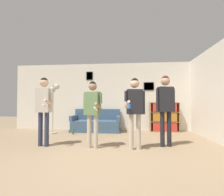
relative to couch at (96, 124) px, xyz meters
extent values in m
plane|color=#937A5B|center=(0.65, -3.61, -0.28)|extent=(20.00, 20.00, 0.00)
cube|color=silver|center=(0.65, 0.42, 1.07)|extent=(8.36, 0.06, 2.70)
cube|color=black|center=(-0.36, 0.38, 1.92)|extent=(0.26, 0.02, 0.34)
cube|color=gray|center=(-0.36, 0.37, 1.92)|extent=(0.22, 0.01, 0.29)
cube|color=black|center=(2.04, 0.38, 1.47)|extent=(0.40, 0.02, 0.32)
cube|color=beige|center=(2.04, 0.37, 1.47)|extent=(0.35, 0.01, 0.27)
cube|color=silver|center=(3.66, -1.61, 1.07)|extent=(0.06, 6.40, 2.70)
cube|color=#3D5670|center=(0.00, -0.05, -0.23)|extent=(1.86, 0.80, 0.10)
cube|color=#3D5670|center=(0.00, -0.05, -0.02)|extent=(1.80, 0.74, 0.32)
cube|color=#3D5670|center=(0.00, 0.28, 0.35)|extent=(1.80, 0.14, 0.42)
cube|color=#3D5670|center=(-0.87, -0.05, 0.23)|extent=(0.12, 0.74, 0.18)
cube|color=#3D5670|center=(0.87, -0.05, 0.23)|extent=(0.12, 0.74, 0.18)
cube|color=olive|center=(2.07, 0.20, 0.27)|extent=(0.02, 0.30, 1.11)
cube|color=olive|center=(3.13, 0.20, 0.27)|extent=(0.02, 0.30, 1.11)
cube|color=olive|center=(2.60, 0.34, 0.27)|extent=(1.08, 0.01, 1.11)
cube|color=olive|center=(2.60, 0.20, -0.27)|extent=(1.03, 0.30, 0.02)
cube|color=olive|center=(2.60, 0.20, 0.81)|extent=(1.03, 0.30, 0.02)
cube|color=olive|center=(2.60, 0.20, 0.09)|extent=(1.03, 0.30, 0.02)
cube|color=olive|center=(2.60, 0.20, 0.46)|extent=(1.03, 0.30, 0.02)
cube|color=red|center=(2.60, 0.19, -0.10)|extent=(0.88, 0.26, 0.32)
cube|color=#B77023|center=(2.60, 0.19, 0.27)|extent=(0.88, 0.26, 0.32)
cube|color=red|center=(2.60, 0.19, 0.64)|extent=(0.88, 0.26, 0.32)
cylinder|color=#ADA89E|center=(-1.45, -0.64, -0.27)|extent=(0.28, 0.28, 0.03)
cylinder|color=#ADA89E|center=(-1.45, -0.64, 0.60)|extent=(0.03, 0.03, 1.71)
cylinder|color=#ADA89E|center=(-1.38, -0.64, 1.43)|extent=(0.02, 0.16, 0.02)
sphere|color=silver|center=(-1.31, -0.64, 1.40)|extent=(0.20, 0.20, 0.20)
cylinder|color=#ADA89E|center=(-1.48, -0.58, 1.33)|extent=(0.15, 0.09, 0.02)
sphere|color=silver|center=(-1.52, -0.52, 1.30)|extent=(0.20, 0.20, 0.20)
cylinder|color=#ADA89E|center=(-1.48, -0.70, 1.23)|extent=(0.15, 0.09, 0.02)
sphere|color=silver|center=(-1.52, -0.76, 1.20)|extent=(0.20, 0.20, 0.20)
cylinder|color=#2D334C|center=(-0.97, -2.40, 0.14)|extent=(0.11, 0.11, 0.85)
cylinder|color=#2D334C|center=(-0.79, -2.42, 0.14)|extent=(0.11, 0.11, 0.85)
cube|color=#BCB2A3|center=(-0.88, -2.41, 0.87)|extent=(0.38, 0.24, 0.60)
sphere|color=#D1A889|center=(-0.88, -2.41, 1.32)|extent=(0.22, 0.22, 0.22)
sphere|color=black|center=(-0.88, -2.41, 1.36)|extent=(0.19, 0.19, 0.19)
cylinder|color=#BCB2A3|center=(-0.66, -2.44, 1.01)|extent=(0.07, 0.07, 0.26)
cylinder|color=#D1A889|center=(-0.68, -2.58, 0.81)|extent=(0.10, 0.32, 0.19)
cylinder|color=white|center=(-0.70, -2.72, 0.75)|extent=(0.05, 0.14, 0.09)
cylinder|color=#BCB2A3|center=(-1.09, -2.39, 0.85)|extent=(0.07, 0.07, 0.57)
cylinder|color=#B7AD99|center=(0.31, -2.43, 0.12)|extent=(0.11, 0.11, 0.80)
cylinder|color=#B7AD99|center=(0.48, -2.48, 0.12)|extent=(0.11, 0.11, 0.80)
cube|color=#5B7A4C|center=(0.40, -2.46, 0.80)|extent=(0.40, 0.29, 0.56)
sphere|color=#997051|center=(0.40, -2.46, 1.21)|extent=(0.21, 0.21, 0.21)
sphere|color=black|center=(0.40, -2.46, 1.25)|extent=(0.17, 0.17, 0.17)
cylinder|color=#5B7A4C|center=(0.60, -2.51, 0.92)|extent=(0.07, 0.07, 0.24)
cylinder|color=#997051|center=(0.57, -2.64, 0.74)|extent=(0.14, 0.30, 0.18)
cylinder|color=white|center=(0.53, -2.77, 0.67)|extent=(0.07, 0.15, 0.09)
cylinder|color=#5B7A4C|center=(0.19, -2.40, 0.77)|extent=(0.07, 0.07, 0.53)
cylinder|color=#B7AD99|center=(1.33, -2.50, 0.13)|extent=(0.11, 0.11, 0.83)
cylinder|color=#B7AD99|center=(1.50, -2.46, 0.13)|extent=(0.11, 0.11, 0.83)
cube|color=#232328|center=(1.42, -2.48, 0.84)|extent=(0.40, 0.28, 0.59)
sphere|color=#D1A889|center=(1.42, -2.48, 1.27)|extent=(0.21, 0.21, 0.21)
sphere|color=black|center=(1.42, -2.48, 1.31)|extent=(0.18, 0.18, 0.18)
cylinder|color=#232328|center=(1.62, -2.43, 0.81)|extent=(0.07, 0.07, 0.55)
cylinder|color=#232328|center=(1.21, -2.54, 0.96)|extent=(0.07, 0.07, 0.25)
cylinder|color=#D1A889|center=(1.24, -2.67, 0.78)|extent=(0.14, 0.31, 0.19)
cylinder|color=blue|center=(1.28, -2.80, 0.73)|extent=(0.08, 0.08, 0.10)
cylinder|color=black|center=(2.11, -2.16, 0.15)|extent=(0.11, 0.11, 0.88)
cylinder|color=black|center=(2.28, -2.11, 0.15)|extent=(0.11, 0.11, 0.88)
cube|color=#232328|center=(2.19, -2.13, 0.90)|extent=(0.40, 0.29, 0.62)
sphere|color=tan|center=(2.19, -2.13, 1.36)|extent=(0.23, 0.23, 0.23)
sphere|color=#382314|center=(2.19, -2.13, 1.40)|extent=(0.19, 0.19, 0.19)
cylinder|color=#232328|center=(2.40, -2.08, 0.88)|extent=(0.07, 0.07, 0.58)
cylinder|color=#232328|center=(1.99, -2.19, 0.88)|extent=(0.07, 0.07, 0.58)
cylinder|color=#3D6638|center=(-0.67, -0.72, -0.20)|extent=(0.08, 0.08, 0.16)
cylinder|color=#3D6638|center=(-0.67, -0.72, -0.09)|extent=(0.03, 0.03, 0.07)
camera|label=1|loc=(1.31, -6.64, 0.81)|focal=28.00mm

